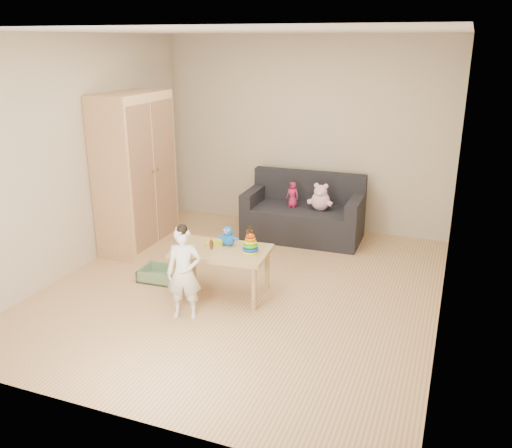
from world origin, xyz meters
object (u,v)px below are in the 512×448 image
at_px(wardrobe, 135,172).
at_px(sofa, 303,223).
at_px(toddler, 184,274).
at_px(play_table, 222,272).

xyz_separation_m(wardrobe, sofa, (1.88, 1.02, -0.75)).
distance_m(wardrobe, toddler, 2.12).
distance_m(sofa, play_table, 1.95).
xyz_separation_m(play_table, toddler, (-0.13, -0.56, 0.19)).
height_order(wardrobe, play_table, wardrobe).
xyz_separation_m(wardrobe, toddler, (1.44, -1.47, -0.53)).
xyz_separation_m(sofa, play_table, (-0.30, -1.93, 0.04)).
bearing_deg(sofa, toddler, -101.44).
distance_m(play_table, toddler, 0.60).
bearing_deg(play_table, sofa, 81.01).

